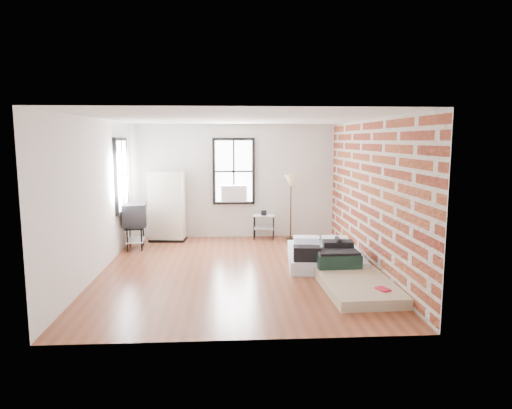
{
  "coord_description": "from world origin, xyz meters",
  "views": [
    {
      "loc": [
        -0.13,
        -8.27,
        2.42
      ],
      "look_at": [
        0.39,
        0.3,
        1.2
      ],
      "focal_mm": 32.0,
      "sensor_mm": 36.0,
      "label": 1
    }
  ],
  "objects": [
    {
      "name": "floor_lamp",
      "position": [
        1.38,
        2.65,
        1.36
      ],
      "size": [
        0.34,
        0.34,
        1.59
      ],
      "color": "black",
      "rests_on": "ground"
    },
    {
      "name": "ground",
      "position": [
        0.0,
        0.0,
        0.0
      ],
      "size": [
        6.0,
        6.0,
        0.0
      ],
      "primitive_type": "plane",
      "color": "brown",
      "rests_on": "ground"
    },
    {
      "name": "tv_stand",
      "position": [
        -2.21,
        1.87,
        0.72
      ],
      "size": [
        0.56,
        0.76,
        1.01
      ],
      "rotation": [
        0.0,
        0.0,
        0.11
      ],
      "color": "black",
      "rests_on": "ground"
    },
    {
      "name": "wardrobe",
      "position": [
        -1.61,
        2.65,
        0.84
      ],
      "size": [
        0.89,
        0.57,
        1.68
      ],
      "rotation": [
        0.0,
        0.0,
        -0.1
      ],
      "color": "black",
      "rests_on": "ground"
    },
    {
      "name": "mattress_main",
      "position": [
        1.74,
        0.4,
        0.17
      ],
      "size": [
        1.58,
        2.03,
        0.61
      ],
      "rotation": [
        0.0,
        0.0,
        -0.1
      ],
      "color": "white",
      "rests_on": "ground"
    },
    {
      "name": "side_table",
      "position": [
        0.73,
        2.72,
        0.48
      ],
      "size": [
        0.58,
        0.49,
        0.7
      ],
      "rotation": [
        0.0,
        0.0,
        -0.12
      ],
      "color": "black",
      "rests_on": "ground"
    },
    {
      "name": "mattress_bare",
      "position": [
        1.92,
        -0.97,
        0.14
      ],
      "size": [
        1.18,
        2.14,
        0.45
      ],
      "rotation": [
        0.0,
        0.0,
        0.04
      ],
      "color": "tan",
      "rests_on": "ground"
    },
    {
      "name": "room_shell",
      "position": [
        0.23,
        0.36,
        1.74
      ],
      "size": [
        5.02,
        6.02,
        2.8
      ],
      "color": "silver",
      "rests_on": "ground"
    }
  ]
}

